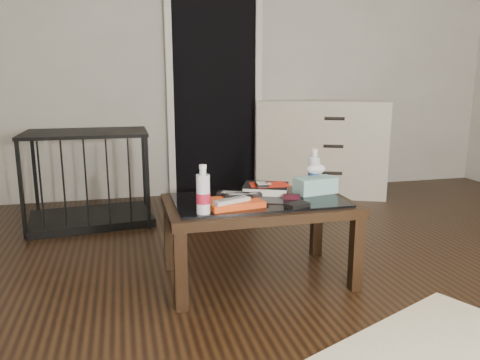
% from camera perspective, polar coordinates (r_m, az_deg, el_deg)
% --- Properties ---
extents(ground, '(5.00, 5.00, 0.00)m').
position_cam_1_polar(ground, '(2.55, 17.81, -13.92)').
color(ground, black).
rests_on(ground, ground).
extents(doorway, '(0.90, 0.08, 2.07)m').
position_cam_1_polar(doorway, '(4.47, -3.12, 11.24)').
color(doorway, black).
rests_on(doorway, ground).
extents(coffee_table, '(1.00, 0.60, 0.46)m').
position_cam_1_polar(coffee_table, '(2.55, 2.24, -3.73)').
color(coffee_table, black).
rests_on(coffee_table, ground).
extents(dresser, '(1.30, 0.95, 0.90)m').
position_cam_1_polar(dresser, '(4.59, 9.89, 3.92)').
color(dresser, beige).
rests_on(dresser, ground).
extents(pet_crate, '(0.96, 0.70, 0.71)m').
position_cam_1_polar(pet_crate, '(3.80, -17.83, -1.57)').
color(pet_crate, black).
rests_on(pet_crate, ground).
extents(magazines, '(0.31, 0.26, 0.03)m').
position_cam_1_polar(magazines, '(2.40, -0.90, -2.77)').
color(magazines, '#E54715').
rests_on(magazines, coffee_table).
extents(remote_silver, '(0.20, 0.12, 0.02)m').
position_cam_1_polar(remote_silver, '(2.34, -1.01, -2.50)').
color(remote_silver, silver).
rests_on(remote_silver, magazines).
extents(remote_black_front, '(0.20, 0.07, 0.02)m').
position_cam_1_polar(remote_black_front, '(2.45, 0.35, -1.83)').
color(remote_black_front, black).
rests_on(remote_black_front, magazines).
extents(remote_black_back, '(0.20, 0.14, 0.02)m').
position_cam_1_polar(remote_black_back, '(2.47, -0.49, -1.73)').
color(remote_black_back, black).
rests_on(remote_black_back, magazines).
extents(textbook, '(0.31, 0.28, 0.05)m').
position_cam_1_polar(textbook, '(2.67, 3.16, -1.03)').
color(textbook, black).
rests_on(textbook, coffee_table).
extents(dvd_mailers, '(0.21, 0.16, 0.01)m').
position_cam_1_polar(dvd_mailers, '(2.66, 3.29, -0.53)').
color(dvd_mailers, red).
rests_on(dvd_mailers, textbook).
extents(ipod, '(0.08, 0.11, 0.02)m').
position_cam_1_polar(ipod, '(2.61, 2.66, -0.53)').
color(ipod, black).
rests_on(ipod, dvd_mailers).
extents(flip_phone, '(0.10, 0.07, 0.02)m').
position_cam_1_polar(flip_phone, '(2.55, 6.32, -2.04)').
color(flip_phone, black).
rests_on(flip_phone, coffee_table).
extents(wallet, '(0.14, 0.11, 0.02)m').
position_cam_1_polar(wallet, '(2.39, 7.00, -3.04)').
color(wallet, black).
rests_on(wallet, coffee_table).
extents(water_bottle_left, '(0.07, 0.07, 0.24)m').
position_cam_1_polar(water_bottle_left, '(2.24, -4.52, -1.13)').
color(water_bottle_left, silver).
rests_on(water_bottle_left, coffee_table).
extents(water_bottle_right, '(0.08, 0.08, 0.24)m').
position_cam_1_polar(water_bottle_right, '(2.77, 9.02, 1.34)').
color(water_bottle_right, white).
rests_on(water_bottle_right, coffee_table).
extents(tissue_box, '(0.25, 0.16, 0.09)m').
position_cam_1_polar(tissue_box, '(2.68, 9.17, -0.65)').
color(tissue_box, teal).
rests_on(tissue_box, coffee_table).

